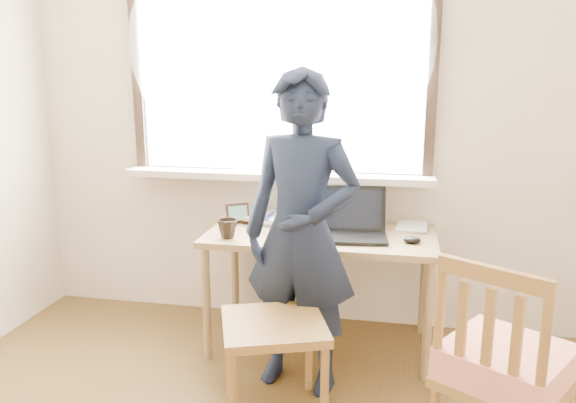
% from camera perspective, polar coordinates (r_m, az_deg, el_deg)
% --- Properties ---
extents(room_shell, '(3.52, 4.02, 2.61)m').
position_cam_1_polar(room_shell, '(1.61, -8.44, 16.66)').
color(room_shell, beige).
rests_on(room_shell, ground).
extents(desk, '(1.25, 0.62, 0.67)m').
position_cam_1_polar(desk, '(3.12, 3.36, -4.41)').
color(desk, olive).
rests_on(desk, ground).
extents(laptop, '(0.40, 0.34, 0.26)m').
position_cam_1_polar(laptop, '(3.04, 6.44, -2.39)').
color(laptop, black).
rests_on(laptop, desk).
extents(mug_white, '(0.17, 0.17, 0.10)m').
position_cam_1_polar(mug_white, '(3.27, 1.75, -1.43)').
color(mug_white, white).
rests_on(mug_white, desk).
extents(mug_dark, '(0.13, 0.13, 0.10)m').
position_cam_1_polar(mug_dark, '(3.00, -6.16, -2.74)').
color(mug_dark, black).
rests_on(mug_dark, desk).
extents(mouse, '(0.09, 0.06, 0.04)m').
position_cam_1_polar(mouse, '(2.97, 12.49, -3.83)').
color(mouse, black).
rests_on(mouse, desk).
extents(desk_clutter, '(0.81, 0.51, 0.05)m').
position_cam_1_polar(desk_clutter, '(3.29, -0.05, -1.77)').
color(desk_clutter, maroon).
rests_on(desk_clutter, desk).
extents(book_a, '(0.25, 0.31, 0.03)m').
position_cam_1_polar(book_a, '(3.34, -3.16, -1.74)').
color(book_a, white).
rests_on(book_a, desk).
extents(book_b, '(0.18, 0.24, 0.02)m').
position_cam_1_polar(book_b, '(3.26, 11.01, -2.40)').
color(book_b, white).
rests_on(book_b, desk).
extents(picture_frame, '(0.13, 0.09, 0.11)m').
position_cam_1_polar(picture_frame, '(3.28, -5.15, -1.31)').
color(picture_frame, black).
rests_on(picture_frame, desk).
extents(work_chair, '(0.56, 0.55, 0.46)m').
position_cam_1_polar(work_chair, '(2.56, -1.44, -13.54)').
color(work_chair, olive).
rests_on(work_chair, ground).
extents(side_chair, '(0.57, 0.56, 0.91)m').
position_cam_1_polar(side_chair, '(2.28, 21.06, -15.45)').
color(side_chair, olive).
rests_on(side_chair, ground).
extents(person, '(0.63, 0.47, 1.56)m').
position_cam_1_polar(person, '(2.68, 1.38, -3.29)').
color(person, black).
rests_on(person, ground).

